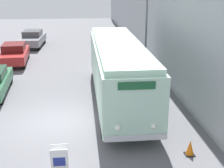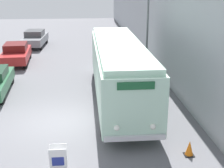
# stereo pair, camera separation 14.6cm
# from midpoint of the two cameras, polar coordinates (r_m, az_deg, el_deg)

# --- Properties ---
(ground_plane) EXTENTS (80.00, 80.00, 0.00)m
(ground_plane) POSITION_cam_midpoint_polar(r_m,az_deg,el_deg) (14.67, -10.08, -6.81)
(ground_plane) COLOR slate
(building_wall_right) EXTENTS (0.30, 60.00, 6.87)m
(building_wall_right) POSITION_cam_midpoint_polar(r_m,az_deg,el_deg) (23.99, 7.18, 11.78)
(building_wall_right) COLOR #9EA3A8
(building_wall_right) RESTS_ON ground_plane
(vintage_bus) EXTENTS (2.44, 11.01, 3.16)m
(vintage_bus) POSITION_cam_midpoint_polar(r_m,az_deg,el_deg) (16.40, 0.88, 2.95)
(vintage_bus) COLOR black
(vintage_bus) RESTS_ON ground_plane
(sign_board) EXTENTS (0.57, 0.39, 1.04)m
(sign_board) POSITION_cam_midpoint_polar(r_m,az_deg,el_deg) (10.79, -9.96, -13.73)
(sign_board) COLOR gray
(sign_board) RESTS_ON ground_plane
(streetlamp) EXTENTS (0.36, 0.36, 5.97)m
(streetlamp) POSITION_cam_midpoint_polar(r_m,az_deg,el_deg) (20.02, 6.12, 11.87)
(streetlamp) COLOR #595E60
(streetlamp) RESTS_ON ground_plane
(parked_car_mid) EXTENTS (2.19, 4.62, 1.56)m
(parked_car_mid) POSITION_cam_midpoint_polar(r_m,az_deg,el_deg) (25.23, -17.60, 5.32)
(parked_car_mid) COLOR black
(parked_car_mid) RESTS_ON ground_plane
(parked_car_far) EXTENTS (2.13, 4.82, 1.56)m
(parked_car_far) POSITION_cam_midpoint_polar(r_m,az_deg,el_deg) (31.41, -14.43, 8.08)
(parked_car_far) COLOR black
(parked_car_far) RESTS_ON ground_plane
(traffic_cone) EXTENTS (0.36, 0.36, 0.59)m
(traffic_cone) POSITION_cam_midpoint_polar(r_m,az_deg,el_deg) (12.13, 13.74, -11.28)
(traffic_cone) COLOR black
(traffic_cone) RESTS_ON ground_plane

